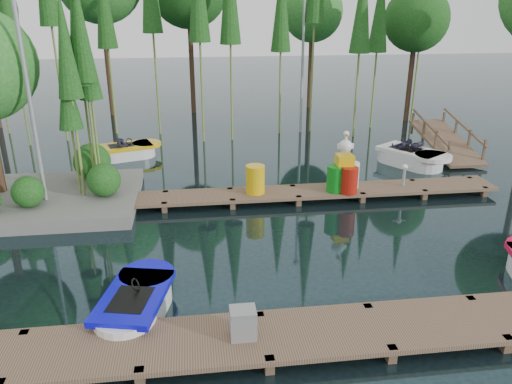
{
  "coord_description": "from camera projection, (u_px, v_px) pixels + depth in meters",
  "views": [
    {
      "loc": [
        -1.1,
        -11.83,
        5.91
      ],
      "look_at": [
        0.5,
        0.5,
        1.1
      ],
      "focal_mm": 35.0,
      "sensor_mm": 36.0,
      "label": 1
    }
  ],
  "objects": [
    {
      "name": "ground_plane",
      "position": [
        240.0,
        238.0,
        13.21
      ],
      "size": [
        90.0,
        90.0,
        0.0
      ],
      "primitive_type": "plane",
      "color": "#1C2F34"
    },
    {
      "name": "near_dock",
      "position": [
        264.0,
        337.0,
        8.96
      ],
      "size": [
        18.0,
        1.5,
        0.5
      ],
      "color": "brown",
      "rests_on": "ground"
    },
    {
      "name": "far_dock",
      "position": [
        264.0,
        194.0,
        15.56
      ],
      "size": [
        15.0,
        1.2,
        0.5
      ],
      "color": "brown",
      "rests_on": "ground"
    },
    {
      "name": "island",
      "position": [
        10.0,
        101.0,
        14.35
      ],
      "size": [
        6.2,
        4.2,
        6.75
      ],
      "color": "slate",
      "rests_on": "ground"
    },
    {
      "name": "lamp_island",
      "position": [
        24.0,
        66.0,
        13.32
      ],
      "size": [
        0.3,
        0.3,
        7.25
      ],
      "color": "gray",
      "rests_on": "ground"
    },
    {
      "name": "lamp_rear",
      "position": [
        303.0,
        39.0,
        22.33
      ],
      "size": [
        0.3,
        0.3,
        7.25
      ],
      "color": "gray",
      "rests_on": "ground"
    },
    {
      "name": "ramp",
      "position": [
        446.0,
        141.0,
        20.09
      ],
      "size": [
        1.5,
        3.94,
        1.49
      ],
      "color": "brown",
      "rests_on": "ground"
    },
    {
      "name": "boat_blue",
      "position": [
        136.0,
        305.0,
        9.89
      ],
      "size": [
        1.7,
        2.75,
        0.86
      ],
      "rotation": [
        0.0,
        0.0,
        -0.23
      ],
      "color": "white",
      "rests_on": "ground"
    },
    {
      "name": "boat_yellow_far",
      "position": [
        127.0,
        151.0,
        19.84
      ],
      "size": [
        2.78,
        1.9,
        1.28
      ],
      "rotation": [
        0.0,
        0.0,
        -0.03
      ],
      "color": "white",
      "rests_on": "ground"
    },
    {
      "name": "boat_white_far",
      "position": [
        411.0,
        157.0,
        18.94
      ],
      "size": [
        2.71,
        3.18,
        1.39
      ],
      "rotation": [
        0.0,
        0.0,
        -0.29
      ],
      "color": "white",
      "rests_on": "ground"
    },
    {
      "name": "utility_cabinet",
      "position": [
        243.0,
        323.0,
        8.79
      ],
      "size": [
        0.46,
        0.39,
        0.56
      ],
      "primitive_type": "cube",
      "color": "gray",
      "rests_on": "near_dock"
    },
    {
      "name": "yellow_barrel",
      "position": [
        255.0,
        179.0,
        15.34
      ],
      "size": [
        0.59,
        0.59,
        0.88
      ],
      "primitive_type": "cylinder",
      "color": "#E5B00C",
      "rests_on": "far_dock"
    },
    {
      "name": "drum_cluster",
      "position": [
        345.0,
        173.0,
        15.49
      ],
      "size": [
        1.1,
        1.01,
        1.9
      ],
      "color": "#0D7715",
      "rests_on": "far_dock"
    },
    {
      "name": "seagull_post",
      "position": [
        404.0,
        171.0,
        15.9
      ],
      "size": [
        0.45,
        0.25,
        0.73
      ],
      "color": "gray",
      "rests_on": "far_dock"
    }
  ]
}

